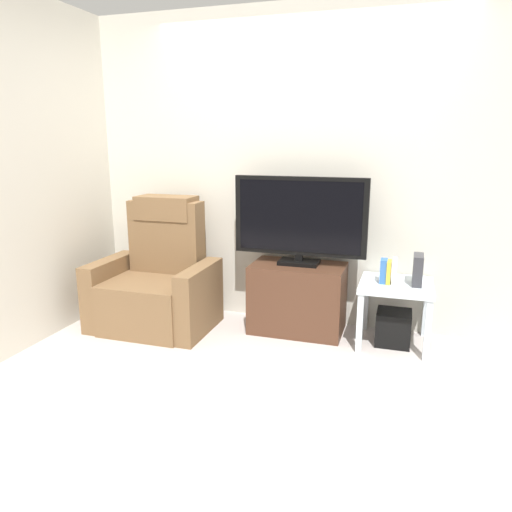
{
  "coord_description": "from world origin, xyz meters",
  "views": [
    {
      "loc": [
        0.85,
        -2.86,
        1.56
      ],
      "look_at": [
        -0.22,
        0.5,
        0.7
      ],
      "focal_mm": 33.93,
      "sensor_mm": 36.0,
      "label": 1
    }
  ],
  "objects_px": {
    "television": "(300,219)",
    "side_table": "(396,293)",
    "book_rightmost": "(395,271)",
    "tv_stand": "(298,298)",
    "book_middle": "(389,272)",
    "recliner_armchair": "(157,282)",
    "subwoofer_box": "(393,328)",
    "book_leftmost": "(384,271)",
    "game_console": "(418,270)"
  },
  "relations": [
    {
      "from": "game_console",
      "to": "recliner_armchair",
      "type": "bearing_deg",
      "value": -174.84
    },
    {
      "from": "book_rightmost",
      "to": "tv_stand",
      "type": "bearing_deg",
      "value": 175.85
    },
    {
      "from": "television",
      "to": "game_console",
      "type": "xyz_separation_m",
      "value": [
        0.92,
        -0.04,
        -0.33
      ]
    },
    {
      "from": "recliner_armchair",
      "to": "side_table",
      "type": "distance_m",
      "value": 1.95
    },
    {
      "from": "side_table",
      "to": "book_middle",
      "type": "xyz_separation_m",
      "value": [
        -0.06,
        -0.02,
        0.17
      ]
    },
    {
      "from": "side_table",
      "to": "book_leftmost",
      "type": "relative_size",
      "value": 2.94
    },
    {
      "from": "subwoofer_box",
      "to": "book_middle",
      "type": "bearing_deg",
      "value": -161.96
    },
    {
      "from": "book_middle",
      "to": "book_rightmost",
      "type": "height_order",
      "value": "book_rightmost"
    },
    {
      "from": "subwoofer_box",
      "to": "book_leftmost",
      "type": "relative_size",
      "value": 1.43
    },
    {
      "from": "book_middle",
      "to": "recliner_armchair",
      "type": "bearing_deg",
      "value": -175.18
    },
    {
      "from": "tv_stand",
      "to": "subwoofer_box",
      "type": "height_order",
      "value": "tv_stand"
    },
    {
      "from": "tv_stand",
      "to": "book_rightmost",
      "type": "xyz_separation_m",
      "value": [
        0.75,
        -0.05,
        0.31
      ]
    },
    {
      "from": "book_leftmost",
      "to": "book_rightmost",
      "type": "xyz_separation_m",
      "value": [
        0.08,
        0.0,
        0.01
      ]
    },
    {
      "from": "side_table",
      "to": "subwoofer_box",
      "type": "distance_m",
      "value": 0.28
    },
    {
      "from": "subwoofer_box",
      "to": "book_middle",
      "type": "relative_size",
      "value": 1.51
    },
    {
      "from": "subwoofer_box",
      "to": "book_leftmost",
      "type": "bearing_deg",
      "value": -168.69
    },
    {
      "from": "subwoofer_box",
      "to": "book_middle",
      "type": "distance_m",
      "value": 0.45
    },
    {
      "from": "side_table",
      "to": "book_middle",
      "type": "distance_m",
      "value": 0.18
    },
    {
      "from": "recliner_armchair",
      "to": "subwoofer_box",
      "type": "relative_size",
      "value": 4.13
    },
    {
      "from": "tv_stand",
      "to": "book_rightmost",
      "type": "distance_m",
      "value": 0.81
    },
    {
      "from": "tv_stand",
      "to": "game_console",
      "type": "xyz_separation_m",
      "value": [
        0.92,
        -0.02,
        0.32
      ]
    },
    {
      "from": "tv_stand",
      "to": "book_middle",
      "type": "relative_size",
      "value": 4.34
    },
    {
      "from": "side_table",
      "to": "game_console",
      "type": "height_order",
      "value": "game_console"
    },
    {
      "from": "recliner_armchair",
      "to": "book_rightmost",
      "type": "height_order",
      "value": "recliner_armchair"
    },
    {
      "from": "game_console",
      "to": "side_table",
      "type": "bearing_deg",
      "value": -176.05
    },
    {
      "from": "subwoofer_box",
      "to": "book_leftmost",
      "type": "height_order",
      "value": "book_leftmost"
    },
    {
      "from": "subwoofer_box",
      "to": "book_rightmost",
      "type": "distance_m",
      "value": 0.46
    },
    {
      "from": "recliner_armchair",
      "to": "game_console",
      "type": "bearing_deg",
      "value": 13.53
    },
    {
      "from": "subwoofer_box",
      "to": "game_console",
      "type": "bearing_deg",
      "value": 3.95
    },
    {
      "from": "recliner_armchair",
      "to": "book_middle",
      "type": "relative_size",
      "value": 6.24
    },
    {
      "from": "television",
      "to": "book_leftmost",
      "type": "height_order",
      "value": "television"
    },
    {
      "from": "recliner_armchair",
      "to": "game_console",
      "type": "xyz_separation_m",
      "value": [
        2.09,
        0.19,
        0.23
      ]
    },
    {
      "from": "subwoofer_box",
      "to": "book_rightmost",
      "type": "bearing_deg",
      "value": -135.28
    },
    {
      "from": "side_table",
      "to": "subwoofer_box",
      "type": "height_order",
      "value": "side_table"
    },
    {
      "from": "book_leftmost",
      "to": "game_console",
      "type": "xyz_separation_m",
      "value": [
        0.24,
        0.03,
        0.02
      ]
    },
    {
      "from": "television",
      "to": "recliner_armchair",
      "type": "distance_m",
      "value": 1.32
    },
    {
      "from": "recliner_armchair",
      "to": "book_rightmost",
      "type": "bearing_deg",
      "value": 13.09
    },
    {
      "from": "subwoofer_box",
      "to": "book_rightmost",
      "type": "xyz_separation_m",
      "value": [
        -0.02,
        -0.02,
        0.46
      ]
    },
    {
      "from": "side_table",
      "to": "book_leftmost",
      "type": "distance_m",
      "value": 0.2
    },
    {
      "from": "subwoofer_box",
      "to": "game_console",
      "type": "xyz_separation_m",
      "value": [
        0.15,
        0.01,
        0.48
      ]
    },
    {
      "from": "television",
      "to": "recliner_armchair",
      "type": "xyz_separation_m",
      "value": [
        -1.17,
        -0.23,
        -0.57
      ]
    },
    {
      "from": "television",
      "to": "book_middle",
      "type": "xyz_separation_m",
      "value": [
        0.71,
        -0.07,
        -0.36
      ]
    },
    {
      "from": "recliner_armchair",
      "to": "book_leftmost",
      "type": "xyz_separation_m",
      "value": [
        1.84,
        0.16,
        0.21
      ]
    },
    {
      "from": "television",
      "to": "side_table",
      "type": "bearing_deg",
      "value": -3.95
    },
    {
      "from": "tv_stand",
      "to": "book_middle",
      "type": "xyz_separation_m",
      "value": [
        0.71,
        -0.05,
        0.29
      ]
    },
    {
      "from": "tv_stand",
      "to": "television",
      "type": "bearing_deg",
      "value": 90.0
    },
    {
      "from": "game_console",
      "to": "subwoofer_box",
      "type": "bearing_deg",
      "value": -176.05
    },
    {
      "from": "television",
      "to": "side_table",
      "type": "distance_m",
      "value": 0.94
    },
    {
      "from": "recliner_armchair",
      "to": "subwoofer_box",
      "type": "bearing_deg",
      "value": 13.62
    },
    {
      "from": "subwoofer_box",
      "to": "book_rightmost",
      "type": "relative_size",
      "value": 1.33
    }
  ]
}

